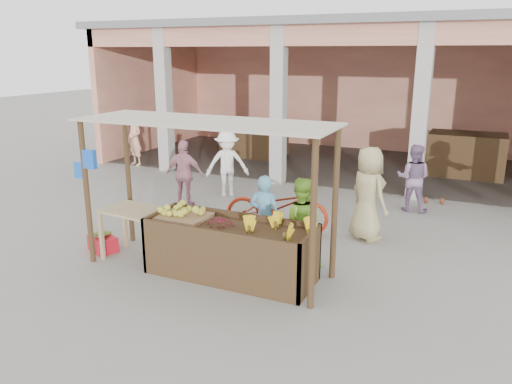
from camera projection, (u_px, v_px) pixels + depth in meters
The scene contains 20 objects.
ground at pixel (203, 270), 7.98m from camera, with size 60.00×60.00×0.00m, color gray.
market_building at pixel (352, 75), 15.05m from camera, with size 14.40×6.40×4.20m.
fruit_stall at pixel (231, 252), 7.67m from camera, with size 2.60×0.95×0.80m, color #47331C.
stall_awning at pixel (200, 148), 7.50m from camera, with size 4.09×1.35×2.39m.
banana_heap at pixel (279, 228), 7.28m from camera, with size 0.97×0.53×0.18m, color yellow, non-canonical shape.
melon_tray at pixel (184, 213), 7.93m from camera, with size 0.75×0.65×0.20m.
berry_heap at pixel (220, 221), 7.63m from camera, with size 0.46×0.38×0.15m, color maroon.
side_table at pixel (135, 217), 8.28m from camera, with size 1.13×0.81×0.86m.
papaya_pile at pixel (134, 204), 8.21m from camera, with size 0.67×0.38×0.19m, color #4B9932, non-canonical shape.
red_crate at pixel (103, 244), 8.73m from camera, with size 0.50×0.36×0.26m, color red.
plantain_bundle at pixel (102, 235), 8.68m from camera, with size 0.37×0.26×0.07m, color olive, non-canonical shape.
produce_sacks at pixel (435, 191), 11.37m from camera, with size 0.77×0.48×0.59m.
vendor_blue at pixel (265, 214), 8.28m from camera, with size 0.57×0.42×1.53m, color #5DA5CC.
vendor_green at pixel (300, 221), 7.87m from camera, with size 0.76×0.44×1.58m, color #7BB930.
motorcycle at pixel (277, 205), 9.51m from camera, with size 2.08×0.72×1.09m, color #99260F.
shopper_a at pixel (227, 161), 11.88m from camera, with size 1.10×0.55×1.71m, color white.
shopper_b at pixel (185, 172), 11.04m from camera, with size 0.94×0.50×1.61m, color #C17D8B.
shopper_c at pixel (368, 189), 9.07m from camera, with size 0.93×0.60×1.92m, color tan.
shopper_e at pixel (135, 139), 15.12m from camera, with size 0.61×0.47×1.65m, color #EAA981.
shopper_f at pixel (414, 175), 10.76m from camera, with size 0.78×0.45×1.61m, color gray.
Camera 1 is at (3.81, -6.33, 3.37)m, focal length 35.00 mm.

